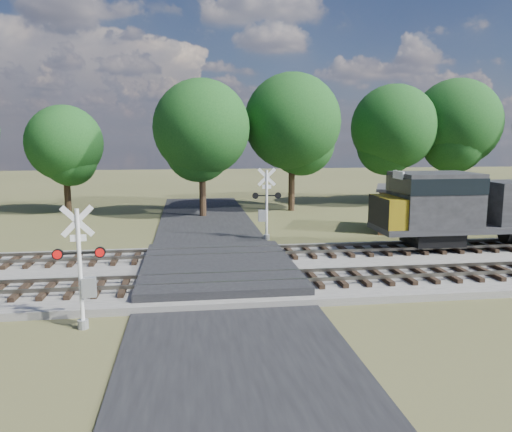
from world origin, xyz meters
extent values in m
plane|color=#484B28|center=(0.00, 0.00, 0.00)|extent=(160.00, 160.00, 0.00)
cube|color=gray|center=(10.00, 0.50, 0.15)|extent=(140.00, 10.00, 0.30)
cube|color=black|center=(0.00, 0.00, 0.04)|extent=(7.00, 60.00, 0.08)
cube|color=#262628|center=(0.00, 0.50, 0.32)|extent=(7.00, 9.00, 0.62)
cube|color=black|center=(2.00, -2.00, 0.39)|extent=(44.00, 2.60, 0.18)
cube|color=#59564D|center=(10.00, -2.72, 0.55)|extent=(140.00, 0.08, 0.15)
cube|color=#59564D|center=(10.00, -1.28, 0.55)|extent=(140.00, 0.08, 0.15)
cube|color=black|center=(2.00, 3.00, 0.39)|extent=(44.00, 2.60, 0.18)
cube|color=#59564D|center=(10.00, 2.28, 0.55)|extent=(140.00, 0.08, 0.15)
cube|color=#59564D|center=(10.00, 3.72, 0.55)|extent=(140.00, 0.08, 0.15)
cylinder|color=silver|center=(-4.96, -5.51, 2.05)|extent=(0.14, 0.14, 4.11)
cylinder|color=gray|center=(-4.96, -5.51, 0.15)|extent=(0.37, 0.37, 0.31)
cube|color=silver|center=(-4.96, -5.51, 3.70)|extent=(1.07, 0.14, 1.07)
cube|color=silver|center=(-4.96, -5.51, 3.70)|extent=(1.07, 0.14, 1.07)
cube|color=silver|center=(-4.96, -5.51, 3.13)|extent=(0.51, 0.08, 0.23)
cube|color=black|center=(-4.96, -5.51, 2.62)|extent=(1.64, 0.21, 0.06)
cylinder|color=red|center=(-5.62, -5.57, 2.62)|extent=(0.38, 0.13, 0.37)
cylinder|color=red|center=(-4.29, -5.46, 2.62)|extent=(0.38, 0.13, 0.37)
cube|color=gray|center=(-4.70, -5.49, 1.44)|extent=(0.49, 0.35, 0.67)
cylinder|color=silver|center=(3.54, 8.30, 2.21)|extent=(0.15, 0.15, 4.41)
cylinder|color=gray|center=(3.54, 8.30, 0.17)|extent=(0.40, 0.40, 0.33)
cube|color=silver|center=(3.54, 8.30, 3.97)|extent=(1.16, 0.09, 1.16)
cube|color=silver|center=(3.54, 8.30, 3.97)|extent=(1.16, 0.09, 1.16)
cube|color=silver|center=(3.54, 8.30, 3.37)|extent=(0.55, 0.05, 0.24)
cube|color=black|center=(3.54, 8.30, 2.81)|extent=(1.77, 0.13, 0.07)
cylinder|color=red|center=(4.26, 8.28, 2.81)|extent=(0.40, 0.13, 0.40)
cylinder|color=red|center=(2.83, 8.33, 2.81)|extent=(0.40, 0.13, 0.40)
cube|color=gray|center=(3.27, 8.31, 1.55)|extent=(0.51, 0.35, 0.72)
cube|color=#4A341F|center=(13.76, 9.82, 1.44)|extent=(5.37, 5.37, 2.87)
cube|color=#313133|center=(13.76, 9.82, 2.97)|extent=(5.91, 5.91, 0.21)
cylinder|color=black|center=(-11.53, 21.87, 2.28)|extent=(0.56, 0.56, 4.55)
sphere|color=#133D15|center=(-11.53, 21.87, 5.92)|extent=(6.38, 6.38, 6.38)
cylinder|color=black|center=(-0.14, 18.24, 2.76)|extent=(0.56, 0.56, 5.52)
sphere|color=#133D15|center=(-0.14, 18.24, 7.18)|extent=(7.73, 7.73, 7.73)
cylinder|color=black|center=(7.73, 20.62, 2.98)|extent=(0.56, 0.56, 5.96)
sphere|color=#133D15|center=(7.73, 20.62, 7.75)|extent=(8.35, 8.35, 8.35)
cylinder|color=black|center=(17.79, 22.59, 2.82)|extent=(0.56, 0.56, 5.65)
sphere|color=#133D15|center=(17.79, 22.59, 7.34)|extent=(7.91, 7.91, 7.91)
cylinder|color=black|center=(24.10, 22.84, 2.98)|extent=(0.56, 0.56, 5.97)
sphere|color=#133D15|center=(24.10, 22.84, 7.76)|extent=(8.35, 8.35, 8.35)
camera|label=1|loc=(-1.35, -22.28, 6.42)|focal=35.00mm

